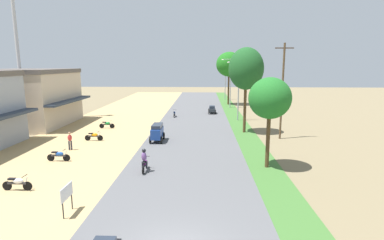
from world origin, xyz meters
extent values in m
cube|color=#2D3847|center=(-15.84, 13.99, 3.08)|extent=(1.20, 8.95, 0.25)
cube|color=#C6B299|center=(-20.00, 25.40, 3.20)|extent=(8.65, 10.26, 6.40)
cube|color=#2D3847|center=(-15.08, 25.40, 3.08)|extent=(1.20, 10.26, 0.25)
cube|color=#59514C|center=(-20.00, 25.40, 6.65)|extent=(8.85, 10.46, 0.50)
cylinder|color=#B2B2B7|center=(-23.32, 29.20, 14.87)|extent=(0.44, 0.44, 29.74)
cylinder|color=black|center=(-9.22, 5.85, 0.34)|extent=(0.56, 0.06, 0.56)
cylinder|color=black|center=(-10.46, 5.85, 0.34)|extent=(0.56, 0.06, 0.56)
cube|color=#333338|center=(-9.84, 5.85, 0.52)|extent=(1.12, 0.12, 0.12)
ellipsoid|color=silver|center=(-9.76, 5.85, 0.66)|extent=(0.64, 0.28, 0.32)
cube|color=black|center=(-10.12, 5.85, 0.78)|extent=(0.44, 0.20, 0.10)
cylinder|color=#A5A8AD|center=(-9.28, 5.85, 0.61)|extent=(0.26, 0.05, 0.68)
cylinder|color=black|center=(-9.34, 5.85, 0.98)|extent=(0.04, 0.54, 0.04)
cylinder|color=black|center=(-9.37, 11.37, 0.34)|extent=(0.56, 0.06, 0.56)
cylinder|color=black|center=(-10.61, 11.37, 0.34)|extent=(0.56, 0.06, 0.56)
cube|color=#333338|center=(-9.99, 11.37, 0.52)|extent=(1.12, 0.12, 0.12)
ellipsoid|color=#1E4CA5|center=(-9.91, 11.37, 0.66)|extent=(0.64, 0.28, 0.32)
cube|color=black|center=(-10.27, 11.37, 0.78)|extent=(0.44, 0.20, 0.10)
cylinder|color=#A5A8AD|center=(-9.43, 11.37, 0.61)|extent=(0.26, 0.05, 0.68)
cylinder|color=black|center=(-9.49, 11.37, 0.98)|extent=(0.04, 0.54, 0.04)
cylinder|color=black|center=(-8.93, 17.80, 0.34)|extent=(0.56, 0.06, 0.56)
cylinder|color=black|center=(-10.17, 17.80, 0.34)|extent=(0.56, 0.06, 0.56)
cube|color=#333338|center=(-9.55, 17.80, 0.52)|extent=(1.12, 0.12, 0.12)
ellipsoid|color=orange|center=(-9.47, 17.80, 0.66)|extent=(0.64, 0.28, 0.32)
cube|color=black|center=(-9.83, 17.80, 0.78)|extent=(0.44, 0.20, 0.10)
cylinder|color=#A5A8AD|center=(-8.99, 17.80, 0.61)|extent=(0.26, 0.05, 0.68)
cylinder|color=black|center=(-9.05, 17.80, 0.98)|extent=(0.04, 0.54, 0.04)
cylinder|color=black|center=(-9.49, 23.65, 0.34)|extent=(0.56, 0.06, 0.56)
cylinder|color=black|center=(-10.73, 23.65, 0.34)|extent=(0.56, 0.06, 0.56)
cube|color=#333338|center=(-10.11, 23.65, 0.52)|extent=(1.12, 0.12, 0.12)
ellipsoid|color=#14722D|center=(-10.03, 23.65, 0.66)|extent=(0.64, 0.28, 0.32)
cube|color=black|center=(-10.39, 23.65, 0.78)|extent=(0.44, 0.20, 0.10)
cylinder|color=#A5A8AD|center=(-9.55, 23.65, 0.61)|extent=(0.26, 0.05, 0.68)
cylinder|color=black|center=(-9.61, 23.65, 0.98)|extent=(0.04, 0.54, 0.04)
cylinder|color=#262628|center=(-5.58, 2.66, 0.46)|extent=(0.06, 0.06, 0.80)
cylinder|color=#262628|center=(-5.58, 3.66, 0.46)|extent=(0.06, 0.06, 0.80)
cube|color=white|center=(-5.58, 3.16, 1.21)|extent=(0.04, 1.30, 0.70)
cylinder|color=#33333D|center=(-10.36, 14.55, 0.47)|extent=(0.14, 0.14, 0.82)
cylinder|color=#33333D|center=(-10.52, 14.47, 0.47)|extent=(0.14, 0.14, 0.82)
ellipsoid|color=#BF3333|center=(-10.44, 14.51, 1.16)|extent=(0.43, 0.37, 0.56)
sphere|color=#9E7556|center=(-10.44, 14.51, 1.57)|extent=(0.22, 0.22, 0.22)
cylinder|color=#4C351E|center=(5.85, 10.64, 2.19)|extent=(0.28, 0.28, 4.25)
ellipsoid|color=#1F6723|center=(5.85, 10.64, 5.12)|extent=(3.00, 3.00, 2.94)
cylinder|color=#4C351E|center=(5.72, 22.19, 2.91)|extent=(0.31, 0.31, 5.70)
ellipsoid|color=#1C5021|center=(5.72, 22.19, 7.00)|extent=(3.74, 3.74, 4.50)
cylinder|color=#4C351E|center=(5.84, 45.75, 3.14)|extent=(0.31, 0.31, 6.17)
ellipsoid|color=#1D6619|center=(5.84, 45.75, 7.46)|extent=(4.69, 4.69, 4.48)
cylinder|color=gray|center=(5.80, 29.42, 4.00)|extent=(0.16, 0.16, 7.87)
cylinder|color=gray|center=(5.10, 29.42, 7.78)|extent=(1.40, 0.08, 0.08)
ellipsoid|color=silver|center=(4.40, 29.42, 7.71)|extent=(0.36, 0.20, 0.14)
cylinder|color=gray|center=(6.50, 29.42, 7.78)|extent=(1.40, 0.08, 0.08)
ellipsoid|color=silver|center=(7.20, 29.42, 7.71)|extent=(0.36, 0.20, 0.14)
cylinder|color=gray|center=(5.80, 41.55, 4.25)|extent=(0.16, 0.16, 8.39)
cylinder|color=gray|center=(5.10, 41.55, 8.30)|extent=(1.40, 0.08, 0.08)
ellipsoid|color=silver|center=(4.40, 41.55, 8.23)|extent=(0.36, 0.20, 0.14)
cylinder|color=gray|center=(6.50, 41.55, 8.30)|extent=(1.40, 0.08, 0.08)
ellipsoid|color=silver|center=(7.20, 41.55, 8.23)|extent=(0.36, 0.20, 0.14)
cylinder|color=gray|center=(5.80, 54.08, 4.06)|extent=(0.16, 0.16, 8.00)
cylinder|color=gray|center=(5.10, 54.08, 7.91)|extent=(1.40, 0.08, 0.08)
ellipsoid|color=silver|center=(4.40, 54.08, 7.84)|extent=(0.36, 0.20, 0.14)
cylinder|color=gray|center=(6.50, 54.08, 7.91)|extent=(1.40, 0.08, 0.08)
ellipsoid|color=silver|center=(7.20, 54.08, 7.84)|extent=(0.36, 0.20, 0.14)
cylinder|color=brown|center=(8.99, 19.58, 4.75)|extent=(0.20, 0.20, 9.51)
cube|color=#473323|center=(8.99, 19.58, 9.01)|extent=(1.80, 0.10, 0.10)
cube|color=navy|center=(-3.28, 17.75, 0.93)|extent=(0.95, 2.40, 0.95)
cube|color=#232B38|center=(-3.28, 17.85, 1.58)|extent=(0.87, 2.00, 0.35)
cylinder|color=black|center=(-3.81, 18.61, 0.42)|extent=(0.12, 0.68, 0.68)
cylinder|color=black|center=(-2.74, 18.61, 0.42)|extent=(0.12, 0.68, 0.68)
cylinder|color=black|center=(-3.81, 16.88, 0.42)|extent=(0.12, 0.68, 0.68)
cylinder|color=black|center=(-2.74, 16.88, 0.42)|extent=(0.12, 0.68, 0.68)
cube|color=#282D33|center=(2.51, 34.99, 0.65)|extent=(0.88, 2.25, 0.44)
cube|color=#232B38|center=(2.51, 34.89, 1.07)|extent=(0.81, 1.30, 0.40)
cylinder|color=black|center=(3.01, 34.18, 0.40)|extent=(0.11, 0.64, 0.64)
cylinder|color=black|center=(2.02, 34.18, 0.40)|extent=(0.11, 0.64, 0.64)
cylinder|color=black|center=(3.01, 35.80, 0.40)|extent=(0.11, 0.64, 0.64)
cylinder|color=black|center=(2.02, 35.80, 0.40)|extent=(0.11, 0.64, 0.64)
cylinder|color=black|center=(-2.89, 10.04, 0.36)|extent=(0.06, 0.56, 0.56)
cylinder|color=black|center=(-2.89, 8.80, 0.36)|extent=(0.06, 0.56, 0.56)
cube|color=#333338|center=(-2.89, 9.42, 0.54)|extent=(0.12, 1.12, 0.12)
ellipsoid|color=#8C1E8C|center=(-2.89, 9.50, 0.68)|extent=(0.28, 0.64, 0.32)
cube|color=black|center=(-2.89, 9.14, 0.80)|extent=(0.20, 0.44, 0.10)
cylinder|color=#A5A8AD|center=(-2.89, 9.98, 0.63)|extent=(0.05, 0.26, 0.68)
cylinder|color=black|center=(-2.89, 9.92, 1.00)|extent=(0.54, 0.04, 0.04)
ellipsoid|color=#724C8C|center=(-2.89, 9.22, 1.20)|extent=(0.36, 0.28, 0.64)
sphere|color=black|center=(-2.89, 9.26, 1.60)|extent=(0.28, 0.28, 0.28)
cylinder|color=#2D2D38|center=(-3.03, 9.32, 0.56)|extent=(0.12, 0.12, 0.48)
cylinder|color=#2D2D38|center=(-2.75, 9.32, 0.56)|extent=(0.12, 0.12, 0.48)
cylinder|color=black|center=(-2.94, 32.33, 0.36)|extent=(0.06, 0.56, 0.56)
cylinder|color=black|center=(-2.94, 31.09, 0.36)|extent=(0.06, 0.56, 0.56)
cube|color=#333338|center=(-2.94, 31.71, 0.54)|extent=(0.12, 1.12, 0.12)
ellipsoid|color=#1E4CA5|center=(-2.94, 31.79, 0.68)|extent=(0.28, 0.64, 0.32)
cube|color=black|center=(-2.94, 31.43, 0.80)|extent=(0.20, 0.44, 0.10)
cylinder|color=#A5A8AD|center=(-2.94, 32.27, 0.63)|extent=(0.05, 0.26, 0.68)
cylinder|color=black|center=(-2.94, 32.21, 1.00)|extent=(0.54, 0.04, 0.04)
camera|label=1|loc=(1.18, -10.71, 7.46)|focal=28.32mm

